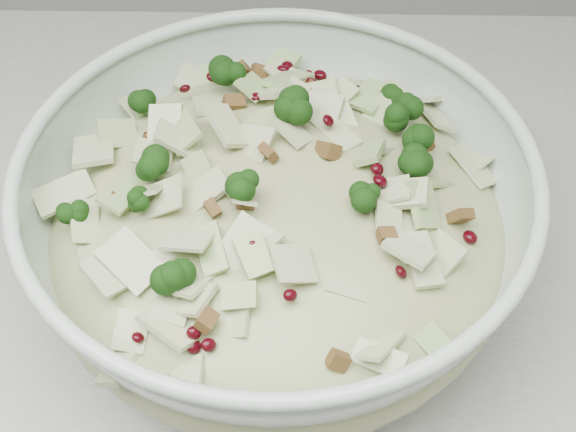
% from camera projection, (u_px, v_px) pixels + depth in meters
% --- Properties ---
extents(mixing_bowl, '(0.46, 0.46, 0.14)m').
position_uv_depth(mixing_bowl, '(277.00, 229.00, 0.57)').
color(mixing_bowl, silver).
rests_on(mixing_bowl, counter).
extents(salad, '(0.46, 0.46, 0.14)m').
position_uv_depth(salad, '(277.00, 208.00, 0.55)').
color(salad, tan).
rests_on(salad, mixing_bowl).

